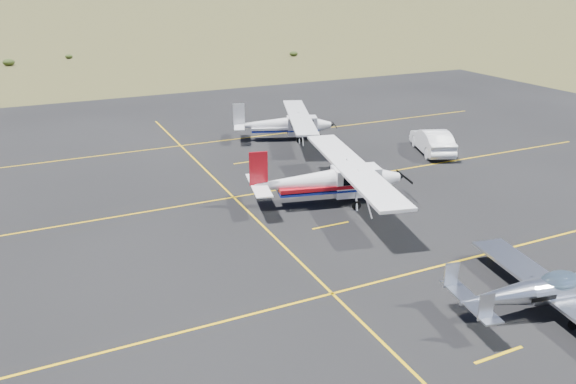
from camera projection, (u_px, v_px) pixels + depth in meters
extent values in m
plane|color=#383D1C|center=(490.00, 284.00, 22.05)|extent=(1600.00, 1600.00, 0.00)
cube|color=black|center=(388.00, 219.00, 27.97)|extent=(72.00, 72.00, 0.02)
cube|color=silver|center=(557.00, 293.00, 20.06)|extent=(2.86, 8.79, 0.12)
ellipsoid|color=#99BFD8|center=(560.00, 282.00, 19.89)|extent=(1.71, 1.16, 0.79)
cube|color=silver|center=(470.00, 301.00, 19.08)|extent=(1.16, 2.96, 0.06)
cube|color=silver|center=(486.00, 307.00, 17.93)|extent=(0.53, 0.15, 0.96)
cube|color=silver|center=(451.00, 275.00, 19.84)|extent=(0.53, 0.15, 0.96)
cylinder|color=black|center=(573.00, 324.00, 19.15)|extent=(0.40, 0.17, 0.39)
cylinder|color=black|center=(529.00, 290.00, 21.24)|extent=(0.40, 0.17, 0.39)
cube|color=white|center=(356.00, 181.00, 29.74)|extent=(2.66, 1.77, 1.50)
cube|color=white|center=(352.00, 167.00, 29.41)|extent=(4.30, 12.29, 0.16)
cube|color=black|center=(356.00, 175.00, 29.63)|extent=(2.02, 1.67, 0.61)
cube|color=#AB0E18|center=(330.00, 185.00, 29.48)|extent=(5.70, 2.46, 0.20)
cube|color=#AB0E18|center=(258.00, 169.00, 28.29)|extent=(0.94, 0.28, 1.78)
cube|color=white|center=(259.00, 185.00, 28.61)|extent=(1.58, 3.65, 0.07)
cylinder|color=black|center=(380.00, 195.00, 30.38)|extent=(0.41, 0.19, 0.40)
cylinder|color=black|center=(356.00, 205.00, 28.94)|extent=(0.51, 0.25, 0.49)
cylinder|color=black|center=(342.00, 190.00, 31.06)|extent=(0.51, 0.25, 0.49)
cube|color=silver|center=(302.00, 125.00, 41.24)|extent=(2.40, 1.79, 1.32)
cube|color=silver|center=(299.00, 116.00, 40.98)|extent=(5.11, 10.61, 0.14)
cube|color=black|center=(302.00, 122.00, 41.14)|extent=(1.87, 1.63, 0.54)
cube|color=silver|center=(285.00, 127.00, 41.17)|extent=(4.98, 2.75, 0.18)
cube|color=silver|center=(239.00, 114.00, 40.53)|extent=(0.80, 0.35, 1.56)
cube|color=silver|center=(239.00, 125.00, 40.81)|extent=(1.76, 3.19, 0.06)
cylinder|color=black|center=(319.00, 136.00, 41.65)|extent=(0.36, 0.21, 0.35)
cylinder|color=black|center=(299.00, 140.00, 40.55)|extent=(0.45, 0.27, 0.43)
cylinder|color=black|center=(296.00, 133.00, 42.46)|extent=(0.45, 0.27, 0.43)
imported|color=white|center=(432.00, 141.00, 38.12)|extent=(3.38, 5.29, 1.65)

